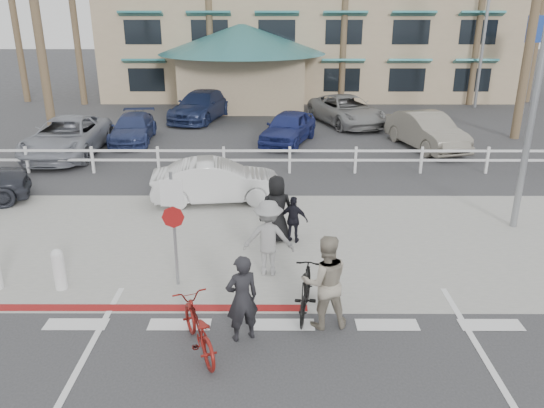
{
  "coord_description": "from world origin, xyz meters",
  "views": [
    {
      "loc": [
        -0.19,
        -8.14,
        5.78
      ],
      "look_at": [
        -0.23,
        3.27,
        1.5
      ],
      "focal_mm": 35.0,
      "sensor_mm": 36.0,
      "label": 1
    }
  ],
  "objects_px": {
    "bike_red": "(198,328)",
    "bike_black": "(306,291)",
    "car_white_sedan": "(217,181)",
    "sign_post": "(174,224)"
  },
  "relations": [
    {
      "from": "bike_red",
      "to": "bike_black",
      "type": "distance_m",
      "value": 2.32
    },
    {
      "from": "bike_red",
      "to": "car_white_sedan",
      "type": "height_order",
      "value": "car_white_sedan"
    },
    {
      "from": "sign_post",
      "to": "bike_red",
      "type": "height_order",
      "value": "sign_post"
    },
    {
      "from": "bike_black",
      "to": "sign_post",
      "type": "bearing_deg",
      "value": -13.32
    },
    {
      "from": "sign_post",
      "to": "bike_red",
      "type": "bearing_deg",
      "value": -71.94
    },
    {
      "from": "car_white_sedan",
      "to": "bike_black",
      "type": "bearing_deg",
      "value": -166.74
    },
    {
      "from": "sign_post",
      "to": "bike_red",
      "type": "distance_m",
      "value": 2.7
    },
    {
      "from": "sign_post",
      "to": "bike_red",
      "type": "relative_size",
      "value": 1.62
    },
    {
      "from": "sign_post",
      "to": "bike_black",
      "type": "bearing_deg",
      "value": -22.84
    },
    {
      "from": "bike_red",
      "to": "car_white_sedan",
      "type": "xyz_separation_m",
      "value": [
        -0.42,
        7.7,
        0.19
      ]
    }
  ]
}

